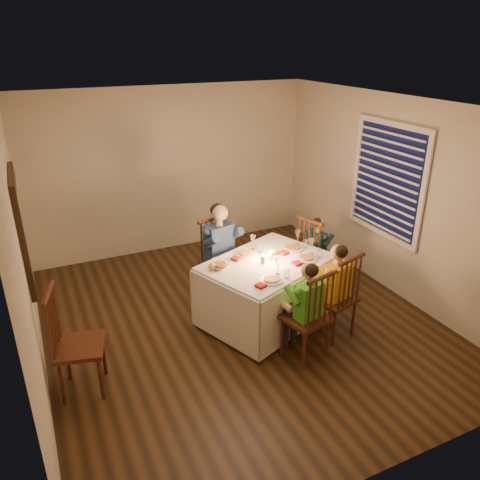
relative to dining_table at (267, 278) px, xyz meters
name	(u,v)px	position (x,y,z in m)	size (l,w,h in m)	color
ground	(238,320)	(-0.34, 0.09, -0.56)	(5.00, 5.00, 0.00)	black
wall_left	(24,260)	(-2.59, 0.09, 0.74)	(0.02, 5.00, 2.60)	beige
wall_right	(392,197)	(1.91, 0.09, 0.74)	(0.02, 5.00, 2.60)	beige
wall_back	(172,171)	(-0.34, 2.59, 0.74)	(4.50, 0.02, 2.60)	beige
ceiling	(238,105)	(-0.34, 0.09, 2.04)	(5.00, 5.00, 0.00)	white
dining_table	(267,278)	(0.00, 0.00, 0.00)	(1.81, 1.58, 0.76)	white
chair_adult	(221,295)	(-0.29, 0.75, -0.56)	(0.44, 0.42, 1.07)	#3D1B10
chair_near_left	(303,354)	(0.03, -0.84, -0.56)	(0.44, 0.42, 1.07)	#3D1B10
chair_near_right	(331,333)	(0.54, -0.63, -0.56)	(0.44, 0.42, 1.07)	#3D1B10
chair_end	(314,287)	(0.99, 0.40, -0.56)	(0.44, 0.42, 1.07)	#3D1B10
chair_extra	(87,388)	(-2.24, -0.37, -0.56)	(0.47, 0.45, 1.14)	#3D1B10
adult	(221,295)	(-0.29, 0.75, -0.56)	(0.49, 0.45, 1.31)	navy
child_green	(303,354)	(0.03, -0.84, -0.56)	(0.39, 0.36, 1.14)	green
child_yellow	(331,333)	(0.54, -0.63, -0.56)	(0.41, 0.37, 1.16)	gold
child_teal	(314,287)	(0.99, 0.40, -0.56)	(0.34, 0.31, 1.05)	#17343B
setting_adult	(246,254)	(-0.15, 0.26, 0.24)	(0.26, 0.26, 0.02)	silver
setting_green	(271,280)	(-0.19, -0.45, 0.24)	(0.26, 0.26, 0.02)	silver
setting_yellow	(306,259)	(0.45, -0.16, 0.24)	(0.26, 0.26, 0.02)	silver
setting_teal	(292,249)	(0.45, 0.16, 0.24)	(0.26, 0.26, 0.02)	silver
candle_left	(263,260)	(-0.07, -0.03, 0.28)	(0.06, 0.06, 0.10)	silver
candle_right	(270,256)	(0.05, 0.02, 0.28)	(0.06, 0.06, 0.10)	silver
squash	(212,266)	(-0.68, 0.07, 0.27)	(0.09, 0.09, 0.09)	gold
orange_fruit	(274,252)	(0.16, 0.12, 0.27)	(0.08, 0.08, 0.08)	orange
serving_bowl	(219,267)	(-0.59, 0.06, 0.25)	(0.19, 0.19, 0.05)	silver
wall_mirror	(22,229)	(-2.55, 0.39, 0.94)	(0.06, 0.95, 1.15)	black
window_blinds	(387,181)	(1.87, 0.19, 0.94)	(0.07, 1.34, 1.54)	black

